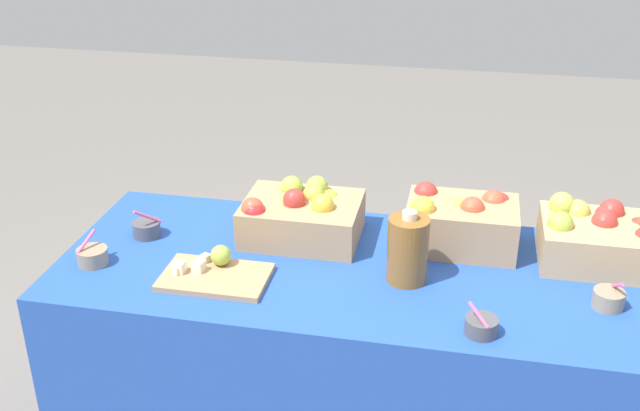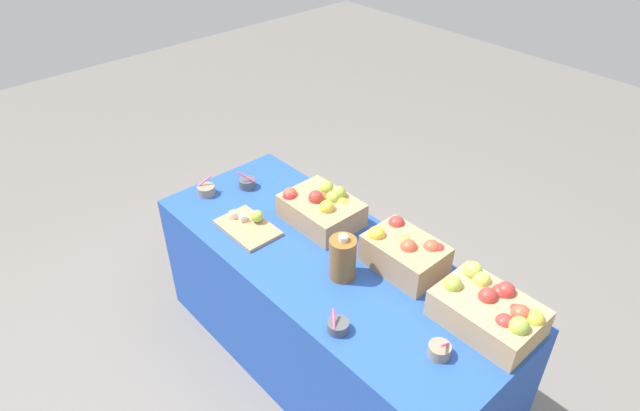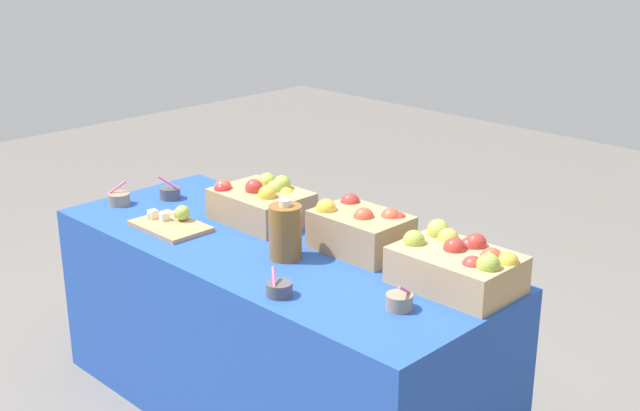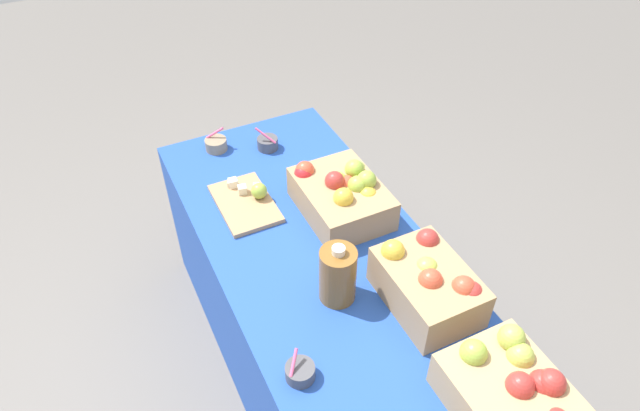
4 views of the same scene
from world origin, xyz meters
The scene contains 10 objects.
table centered at (0.00, 0.00, 0.37)m, with size 1.90×0.76×0.74m, color #234CAD.
apple_crate_left centered at (0.73, 0.19, 0.82)m, with size 0.41×0.28×0.19m.
apple_crate_middle centered at (0.28, 0.20, 0.83)m, with size 0.35×0.24×0.19m.
apple_crate_right centered at (-0.24, 0.16, 0.82)m, with size 0.38×0.29×0.18m.
cutting_board_front centered at (-0.43, -0.15, 0.76)m, with size 0.32×0.20×0.08m.
sample_bowl_near centered at (-0.74, 0.06, 0.77)m, with size 0.09×0.10×0.11m.
sample_bowl_mid centered at (-0.83, -0.15, 0.77)m, with size 0.09×0.09×0.10m.
sample_bowl_far centered at (0.70, -0.08, 0.77)m, with size 0.09×0.09×0.10m.
sample_bowl_extra centered at (0.35, -0.28, 0.76)m, with size 0.09×0.09×0.09m.
cider_jug centered at (0.13, -0.05, 0.84)m, with size 0.12×0.12×0.23m.
Camera 3 is at (2.23, -1.98, 1.93)m, focal length 46.86 mm.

